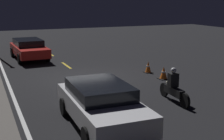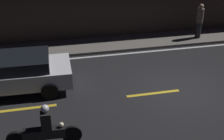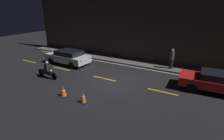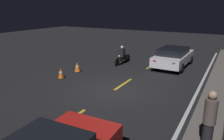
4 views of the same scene
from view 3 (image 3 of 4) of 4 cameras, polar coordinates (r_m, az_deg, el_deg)
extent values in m
plane|color=black|center=(13.05, 1.12, -3.63)|extent=(56.00, 56.00, 0.00)
cube|color=#605B56|center=(17.18, 8.95, 2.24)|extent=(28.00, 1.89, 0.11)
cube|color=#382D28|center=(17.50, 10.90, 13.79)|extent=(28.00, 0.30, 6.88)
cube|color=gold|center=(19.62, -25.44, 2.58)|extent=(2.00, 0.14, 0.01)
cube|color=gold|center=(16.24, -16.15, 0.41)|extent=(2.00, 0.14, 0.01)
cube|color=gold|center=(13.52, -2.60, -2.76)|extent=(2.00, 0.14, 0.01)
cube|color=gold|center=(11.94, 16.11, -6.83)|extent=(2.00, 0.14, 0.01)
cube|color=silver|center=(16.14, 7.39, 0.94)|extent=(25.20, 0.14, 0.01)
cube|color=silver|center=(17.33, -14.25, 3.93)|extent=(4.37, 1.96, 0.61)
cube|color=black|center=(17.05, -13.88, 5.50)|extent=(2.42, 1.73, 0.42)
cube|color=red|center=(15.45, -10.27, 2.88)|extent=(0.07, 0.20, 0.10)
cube|color=red|center=(16.32, -7.50, 3.96)|extent=(0.07, 0.20, 0.10)
cylinder|color=black|center=(17.81, -19.27, 2.81)|extent=(0.61, 0.20, 0.61)
cylinder|color=black|center=(18.95, -15.11, 4.24)|extent=(0.61, 0.20, 0.61)
cylinder|color=black|center=(15.90, -13.03, 1.42)|extent=(0.61, 0.20, 0.61)
cylinder|color=black|center=(17.16, -8.87, 3.09)|extent=(0.61, 0.20, 0.61)
cube|color=red|center=(13.09, 31.13, -3.65)|extent=(4.64, 2.04, 0.57)
cube|color=black|center=(12.95, 32.51, -1.80)|extent=(2.58, 1.76, 0.42)
cylinder|color=black|center=(12.30, 24.56, -5.38)|extent=(0.68, 0.21, 0.67)
cylinder|color=black|center=(13.96, 25.06, -2.50)|extent=(0.68, 0.21, 0.67)
cylinder|color=black|center=(13.91, -18.41, -1.89)|extent=(0.57, 0.11, 0.57)
cylinder|color=black|center=(15.09, -22.10, -0.66)|extent=(0.57, 0.13, 0.57)
cube|color=black|center=(14.44, -20.40, -0.70)|extent=(1.18, 0.30, 0.30)
sphere|color=#F2EABF|center=(13.99, -19.28, -0.22)|extent=(0.14, 0.14, 0.14)
cube|color=black|center=(14.23, -20.36, 0.82)|extent=(0.30, 0.37, 0.55)
sphere|color=silver|center=(14.11, -20.55, 2.30)|extent=(0.22, 0.22, 0.22)
cube|color=black|center=(11.37, -15.47, -8.10)|extent=(0.49, 0.49, 0.03)
cone|color=orange|center=(11.23, -15.61, -6.67)|extent=(0.38, 0.38, 0.61)
cylinder|color=white|center=(11.21, -15.63, -6.53)|extent=(0.21, 0.21, 0.07)
cube|color=black|center=(10.43, -9.30, -10.30)|extent=(0.42, 0.42, 0.03)
cone|color=orange|center=(10.28, -9.40, -8.76)|extent=(0.32, 0.32, 0.61)
cylinder|color=white|center=(10.26, -9.41, -8.61)|extent=(0.18, 0.18, 0.07)
cylinder|color=black|center=(16.04, 18.72, 1.84)|extent=(0.28, 0.28, 0.81)
cylinder|color=#594C47|center=(15.84, 19.03, 4.47)|extent=(0.34, 0.34, 0.72)
sphere|color=tan|center=(15.72, 19.23, 6.14)|extent=(0.23, 0.23, 0.23)
camera|label=1|loc=(25.47, -24.23, 15.31)|focal=50.00mm
camera|label=2|loc=(10.43, -55.79, 15.67)|focal=50.00mm
camera|label=4|loc=(15.77, 42.43, 10.38)|focal=35.00mm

